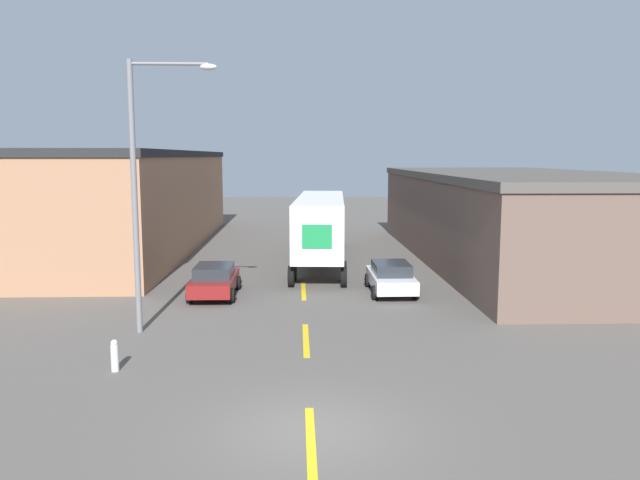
{
  "coord_description": "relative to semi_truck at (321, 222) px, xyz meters",
  "views": [
    {
      "loc": [
        -0.27,
        -13.26,
        6.11
      ],
      "look_at": [
        0.73,
        14.03,
        2.42
      ],
      "focal_mm": 35.0,
      "sensor_mm": 36.0,
      "label": 1
    }
  ],
  "objects": [
    {
      "name": "semi_truck",
      "position": [
        0.0,
        0.0,
        0.0
      ],
      "size": [
        3.68,
        15.55,
        3.87
      ],
      "rotation": [
        0.0,
        0.0,
        -0.06
      ],
      "color": "silver",
      "rests_on": "ground_plane"
    },
    {
      "name": "warehouse_left",
      "position": [
        -14.41,
        6.23,
        0.87
      ],
      "size": [
        12.81,
        29.8,
        6.45
      ],
      "color": "#9E7051",
      "rests_on": "ground_plane"
    },
    {
      "name": "fire_hydrant",
      "position": [
        -6.6,
        -18.18,
        -1.9
      ],
      "size": [
        0.22,
        0.22,
        0.93
      ],
      "color": "silver",
      "rests_on": "ground_plane"
    },
    {
      "name": "parked_car_right_mid",
      "position": [
        2.81,
        -8.26,
        -1.63
      ],
      "size": [
        1.99,
        4.27,
        1.4
      ],
      "color": "silver",
      "rests_on": "ground_plane"
    },
    {
      "name": "ground_plane",
      "position": [
        -1.1,
        -22.29,
        -2.36
      ],
      "size": [
        160.0,
        160.0,
        0.0
      ],
      "primitive_type": "plane",
      "color": "#56514C"
    },
    {
      "name": "street_lamp",
      "position": [
        -6.57,
        -14.17,
        2.99
      ],
      "size": [
        2.98,
        0.32,
        9.29
      ],
      "color": "slate",
      "rests_on": "ground_plane"
    },
    {
      "name": "road_centerline",
      "position": [
        -1.1,
        -15.31,
        -2.36
      ],
      "size": [
        0.2,
        19.09,
        0.01
      ],
      "color": "gold",
      "rests_on": "ground_plane"
    },
    {
      "name": "warehouse_right",
      "position": [
        11.49,
        0.24,
        0.24
      ],
      "size": [
        11.39,
        28.08,
        5.19
      ],
      "color": "brown",
      "rests_on": "ground_plane"
    },
    {
      "name": "parked_car_left_far",
      "position": [
        -5.01,
        -8.61,
        -1.63
      ],
      "size": [
        1.99,
        4.27,
        1.4
      ],
      "color": "maroon",
      "rests_on": "ground_plane"
    }
  ]
}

